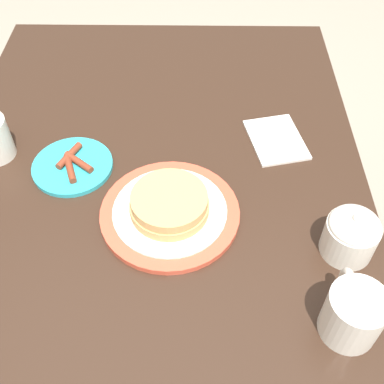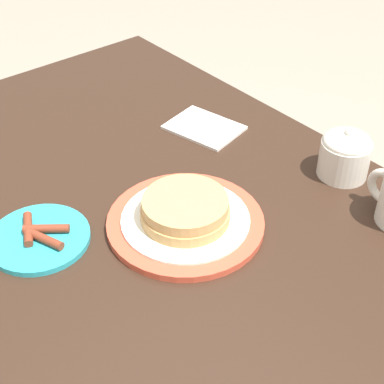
% 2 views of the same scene
% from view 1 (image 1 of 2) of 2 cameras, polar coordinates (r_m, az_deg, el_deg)
% --- Properties ---
extents(ground_plane, '(8.00, 8.00, 0.00)m').
position_cam_1_polar(ground_plane, '(1.52, -3.12, -21.40)').
color(ground_plane, gray).
extents(dining_table, '(1.42, 0.84, 0.74)m').
position_cam_1_polar(dining_table, '(0.97, -4.64, -8.89)').
color(dining_table, '#332116').
rests_on(dining_table, ground_plane).
extents(pancake_plate, '(0.26, 0.26, 0.05)m').
position_cam_1_polar(pancake_plate, '(0.87, -2.66, -2.00)').
color(pancake_plate, '#DB5138').
rests_on(pancake_plate, dining_table).
extents(side_plate_bacon, '(0.16, 0.16, 0.02)m').
position_cam_1_polar(side_plate_bacon, '(0.99, -13.97, 3.06)').
color(side_plate_bacon, '#2DADBC').
rests_on(side_plate_bacon, dining_table).
extents(coffee_mug, '(0.12, 0.09, 0.09)m').
position_cam_1_polar(coffee_mug, '(0.77, 18.52, -13.40)').
color(coffee_mug, silver).
rests_on(coffee_mug, dining_table).
extents(sugar_bowl, '(0.09, 0.09, 0.10)m').
position_cam_1_polar(sugar_bowl, '(0.85, 18.33, -4.77)').
color(sugar_bowl, silver).
rests_on(sugar_bowl, dining_table).
extents(napkin, '(0.16, 0.14, 0.01)m').
position_cam_1_polar(napkin, '(1.04, 9.93, 6.14)').
color(napkin, silver).
rests_on(napkin, dining_table).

